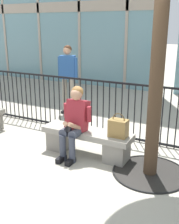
{
  "coord_description": "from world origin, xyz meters",
  "views": [
    {
      "loc": [
        2.11,
        -3.91,
        2.18
      ],
      "look_at": [
        0.0,
        0.1,
        0.75
      ],
      "focal_mm": 44.59,
      "sensor_mm": 36.0,
      "label": 1
    }
  ],
  "objects_px": {
    "stone_bench": "(87,140)",
    "seated_person_with_phone": "(75,120)",
    "bystander_at_railing": "(68,74)",
    "handbag_on_bench": "(118,128)"
  },
  "relations": [
    {
      "from": "stone_bench",
      "to": "seated_person_with_phone",
      "type": "height_order",
      "value": "seated_person_with_phone"
    },
    {
      "from": "seated_person_with_phone",
      "to": "bystander_at_railing",
      "type": "relative_size",
      "value": 0.71
    },
    {
      "from": "handbag_on_bench",
      "to": "bystander_at_railing",
      "type": "xyz_separation_m",
      "value": [
        -2.14,
        1.92,
        0.4
      ]
    },
    {
      "from": "stone_bench",
      "to": "handbag_on_bench",
      "type": "distance_m",
      "value": 0.67
    },
    {
      "from": "seated_person_with_phone",
      "to": "bystander_at_railing",
      "type": "height_order",
      "value": "bystander_at_railing"
    },
    {
      "from": "seated_person_with_phone",
      "to": "handbag_on_bench",
      "type": "height_order",
      "value": "seated_person_with_phone"
    },
    {
      "from": "bystander_at_railing",
      "to": "seated_person_with_phone",
      "type": "bearing_deg",
      "value": -55.47
    },
    {
      "from": "stone_bench",
      "to": "seated_person_with_phone",
      "type": "relative_size",
      "value": 1.32
    },
    {
      "from": "stone_bench",
      "to": "bystander_at_railing",
      "type": "bearing_deg",
      "value": 129.29
    },
    {
      "from": "handbag_on_bench",
      "to": "bystander_at_railing",
      "type": "relative_size",
      "value": 0.23
    }
  ]
}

